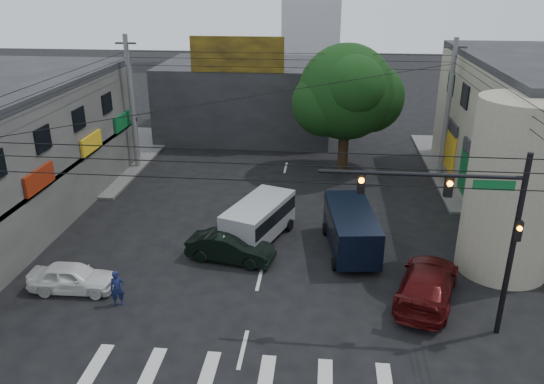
% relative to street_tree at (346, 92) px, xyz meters
% --- Properties ---
extents(ground, '(160.00, 160.00, 0.00)m').
position_rel_street_tree_xyz_m(ground, '(-4.00, -17.00, -5.47)').
color(ground, black).
rests_on(ground, ground).
extents(sidewalk_far_left, '(16.00, 16.00, 0.15)m').
position_rel_street_tree_xyz_m(sidewalk_far_left, '(-22.00, 1.00, -5.40)').
color(sidewalk_far_left, '#514F4C').
rests_on(sidewalk_far_left, ground).
extents(sidewalk_far_right, '(16.00, 16.00, 0.15)m').
position_rel_street_tree_xyz_m(sidewalk_far_right, '(14.00, 1.00, -5.40)').
color(sidewalk_far_right, '#514F4C').
rests_on(sidewalk_far_right, ground).
extents(corner_column, '(4.00, 4.00, 8.00)m').
position_rel_street_tree_xyz_m(corner_column, '(7.00, -13.00, -1.47)').
color(corner_column, gray).
rests_on(corner_column, ground).
extents(building_far, '(14.00, 10.00, 6.00)m').
position_rel_street_tree_xyz_m(building_far, '(-8.00, 9.00, -2.47)').
color(building_far, '#232326').
rests_on(building_far, ground).
extents(billboard, '(7.00, 0.30, 2.60)m').
position_rel_street_tree_xyz_m(billboard, '(-8.00, 4.10, 1.83)').
color(billboard, olive).
rests_on(billboard, building_far).
extents(street_tree, '(6.40, 6.40, 8.70)m').
position_rel_street_tree_xyz_m(street_tree, '(0.00, 0.00, 0.00)').
color(street_tree, black).
rests_on(street_tree, ground).
extents(traffic_gantry, '(7.10, 0.35, 7.20)m').
position_rel_street_tree_xyz_m(traffic_gantry, '(3.82, -18.00, -0.64)').
color(traffic_gantry, black).
rests_on(traffic_gantry, ground).
extents(utility_pole_far_left, '(0.32, 0.32, 9.20)m').
position_rel_street_tree_xyz_m(utility_pole_far_left, '(-14.50, -1.00, -0.87)').
color(utility_pole_far_left, '#59595B').
rests_on(utility_pole_far_left, ground).
extents(utility_pole_far_right, '(0.32, 0.32, 9.20)m').
position_rel_street_tree_xyz_m(utility_pole_far_right, '(6.50, -1.00, -0.87)').
color(utility_pole_far_right, '#59595B').
rests_on(utility_pole_far_right, ground).
extents(dark_sedan, '(3.04, 4.74, 1.38)m').
position_rel_street_tree_xyz_m(dark_sedan, '(-5.58, -13.54, -4.78)').
color(dark_sedan, black).
rests_on(dark_sedan, ground).
extents(white_compact, '(1.74, 3.82, 1.27)m').
position_rel_street_tree_xyz_m(white_compact, '(-11.88, -16.82, -4.84)').
color(white_compact, silver).
rests_on(white_compact, ground).
extents(maroon_sedan, '(5.24, 6.58, 1.55)m').
position_rel_street_tree_xyz_m(maroon_sedan, '(3.17, -15.97, -4.70)').
color(maroon_sedan, '#42090A').
rests_on(maroon_sedan, ground).
extents(silver_minivan, '(6.05, 5.02, 2.06)m').
position_rel_street_tree_xyz_m(silver_minivan, '(-4.51, -11.25, -4.44)').
color(silver_minivan, '#ABAEB3').
rests_on(silver_minivan, ground).
extents(navy_van, '(5.89, 3.40, 2.15)m').
position_rel_street_tree_xyz_m(navy_van, '(0.13, -11.99, -4.40)').
color(navy_van, black).
rests_on(navy_van, ground).
extents(traffic_officer, '(0.82, 0.76, 1.56)m').
position_rel_street_tree_xyz_m(traffic_officer, '(-9.54, -17.71, -4.69)').
color(traffic_officer, '#131B44').
rests_on(traffic_officer, ground).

